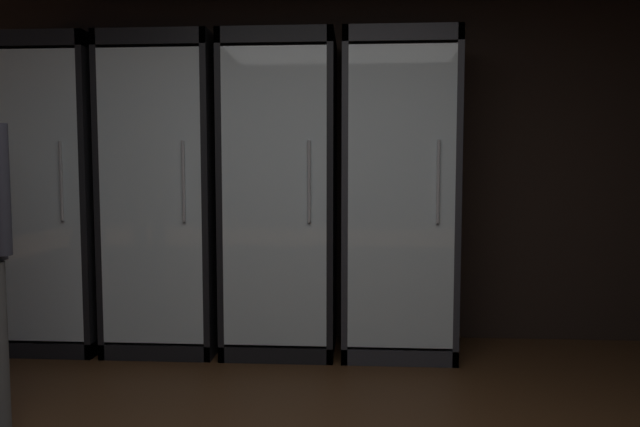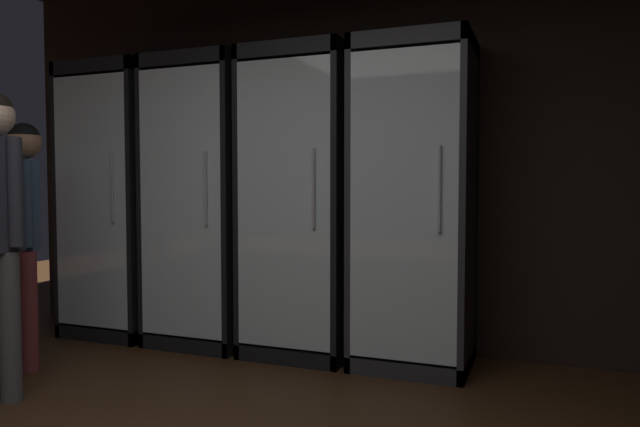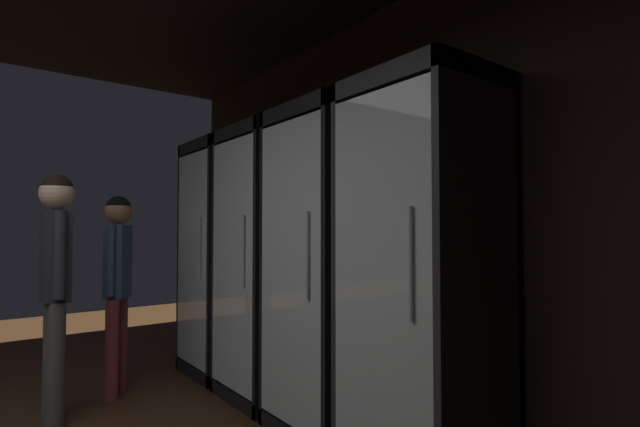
# 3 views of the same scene
# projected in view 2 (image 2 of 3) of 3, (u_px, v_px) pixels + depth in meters

# --- Properties ---
(wall_back) EXTENTS (6.00, 0.06, 2.80)m
(wall_back) POSITION_uv_depth(u_px,v_px,m) (366.00, 153.00, 4.20)
(wall_back) COLOR black
(wall_back) RESTS_ON ground
(cooler_far_left) EXTENTS (0.73, 0.66, 2.09)m
(cooler_far_left) POSITION_uv_depth(u_px,v_px,m) (124.00, 204.00, 4.61)
(cooler_far_left) COLOR black
(cooler_far_left) RESTS_ON ground
(cooler_left) EXTENTS (0.73, 0.66, 2.09)m
(cooler_left) POSITION_uv_depth(u_px,v_px,m) (208.00, 205.00, 4.33)
(cooler_left) COLOR black
(cooler_left) RESTS_ON ground
(cooler_center) EXTENTS (0.73, 0.66, 2.09)m
(cooler_center) POSITION_uv_depth(u_px,v_px,m) (305.00, 206.00, 4.05)
(cooler_center) COLOR black
(cooler_center) RESTS_ON ground
(cooler_right) EXTENTS (0.73, 0.66, 2.09)m
(cooler_right) POSITION_uv_depth(u_px,v_px,m) (416.00, 208.00, 3.77)
(cooler_right) COLOR #2B2B30
(cooler_right) RESTS_ON ground
(shopper_near) EXTENTS (0.25, 0.24, 1.56)m
(shopper_near) POSITION_uv_depth(u_px,v_px,m) (26.00, 217.00, 3.66)
(shopper_near) COLOR brown
(shopper_near) RESTS_ON ground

